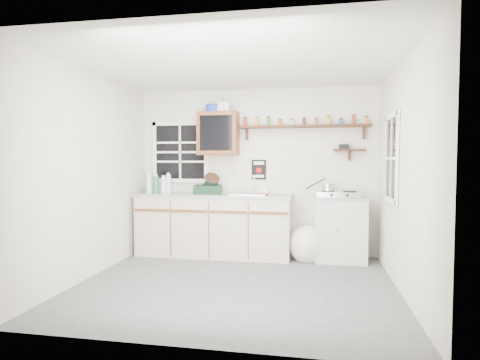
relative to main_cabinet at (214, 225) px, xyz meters
name	(u,v)px	position (x,y,z in m)	size (l,w,h in m)	color
room	(236,176)	(0.58, -1.30, 0.79)	(3.64, 3.24, 2.54)	#4C4C4E
main_cabinet	(214,225)	(0.00, 0.00, 0.00)	(2.31, 0.63, 0.92)	#C1B4A0
right_cabinet	(340,229)	(1.83, 0.03, -0.01)	(0.73, 0.57, 0.91)	beige
sink	(250,194)	(0.54, 0.01, 0.47)	(0.52, 0.44, 0.29)	silver
upper_cabinet	(218,134)	(0.03, 0.14, 1.36)	(0.60, 0.32, 0.65)	#5F3017
upper_cabinet_clutter	(218,108)	(0.03, 0.14, 1.75)	(0.37, 0.24, 0.14)	#1A35AB
spice_shelf	(304,126)	(1.31, 0.21, 1.47)	(1.91, 0.18, 0.35)	black
secondary_shelf	(348,150)	(1.94, 0.22, 1.12)	(0.45, 0.16, 0.24)	black
warning_sign	(259,170)	(0.63, 0.29, 0.82)	(0.22, 0.02, 0.30)	black
window_back	(180,152)	(-0.62, 0.29, 1.09)	(0.93, 0.03, 0.98)	black
window_right	(392,158)	(2.37, -0.75, 0.99)	(0.03, 0.78, 1.08)	black
water_bottles	(159,184)	(-0.86, -0.01, 0.60)	(0.37, 0.13, 0.32)	silver
dish_rack	(209,187)	(-0.09, 0.05, 0.56)	(0.47, 0.39, 0.32)	black
soap_bottle	(264,188)	(0.74, 0.12, 0.55)	(0.08, 0.08, 0.18)	silver
rag	(263,195)	(0.74, -0.06, 0.47)	(0.15, 0.13, 0.02)	maroon
hotplate	(339,194)	(1.81, 0.01, 0.49)	(0.61, 0.35, 0.09)	silver
saucepan	(327,187)	(1.65, 0.01, 0.58)	(0.41, 0.30, 0.19)	silver
trash_bag	(308,245)	(1.39, -0.07, -0.23)	(0.47, 0.43, 0.54)	silver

